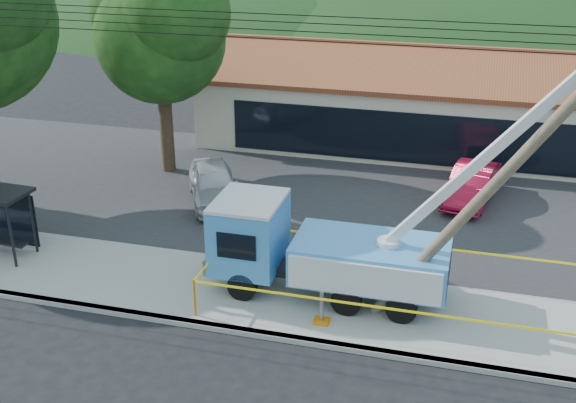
{
  "coord_description": "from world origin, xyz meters",
  "views": [
    {
      "loc": [
        5.53,
        -13.57,
        11.02
      ],
      "look_at": [
        0.46,
        5.0,
        2.77
      ],
      "focal_mm": 45.0,
      "sensor_mm": 36.0,
      "label": 1
    }
  ],
  "objects_px": {
    "leaning_pole": "(504,174)",
    "car_silver": "(215,204)",
    "car_red": "(470,203)",
    "utility_truck": "(324,247)"
  },
  "relations": [
    {
      "from": "leaning_pole",
      "to": "car_red",
      "type": "height_order",
      "value": "leaning_pole"
    },
    {
      "from": "leaning_pole",
      "to": "car_silver",
      "type": "xyz_separation_m",
      "value": [
        -10.21,
        6.28,
        -4.59
      ]
    },
    {
      "from": "leaning_pole",
      "to": "car_silver",
      "type": "relative_size",
      "value": 1.9
    },
    {
      "from": "car_silver",
      "to": "car_red",
      "type": "relative_size",
      "value": 1.04
    },
    {
      "from": "utility_truck",
      "to": "car_red",
      "type": "height_order",
      "value": "utility_truck"
    },
    {
      "from": "utility_truck",
      "to": "leaning_pole",
      "type": "relative_size",
      "value": 1.31
    },
    {
      "from": "car_silver",
      "to": "car_red",
      "type": "bearing_deg",
      "value": -10.83
    },
    {
      "from": "car_silver",
      "to": "car_red",
      "type": "xyz_separation_m",
      "value": [
        9.48,
        2.71,
        0.0
      ]
    },
    {
      "from": "car_red",
      "to": "leaning_pole",
      "type": "bearing_deg",
      "value": -74.74
    },
    {
      "from": "car_silver",
      "to": "car_red",
      "type": "height_order",
      "value": "car_silver"
    }
  ]
}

